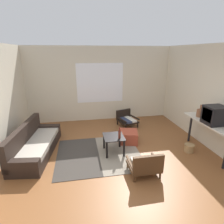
% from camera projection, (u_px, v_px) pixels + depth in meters
% --- Properties ---
extents(ground_plane, '(7.80, 7.80, 0.00)m').
position_uv_depth(ground_plane, '(116.00, 163.00, 4.32)').
color(ground_plane, brown).
extents(far_wall_with_window, '(5.60, 0.13, 2.70)m').
position_uv_depth(far_wall_with_window, '(100.00, 84.00, 6.75)').
color(far_wall_with_window, beige).
rests_on(far_wall_with_window, ground).
extents(side_wall_right, '(0.12, 6.60, 2.70)m').
position_uv_depth(side_wall_right, '(217.00, 99.00, 4.63)').
color(side_wall_right, beige).
rests_on(side_wall_right, ground).
extents(area_rug, '(2.09, 1.85, 0.01)m').
position_uv_depth(area_rug, '(99.00, 154.00, 4.68)').
color(area_rug, '#38332D').
rests_on(area_rug, ground).
extents(couch, '(1.00, 2.14, 0.76)m').
position_uv_depth(couch, '(35.00, 145.00, 4.65)').
color(couch, black).
rests_on(couch, ground).
extents(coffee_table, '(0.51, 0.57, 0.46)m').
position_uv_depth(coffee_table, '(114.00, 140.00, 4.65)').
color(coffee_table, black).
rests_on(coffee_table, ground).
extents(armchair_by_window, '(0.74, 0.78, 0.53)m').
position_uv_depth(armchair_by_window, '(126.00, 119.00, 6.45)').
color(armchair_by_window, black).
rests_on(armchair_by_window, ground).
extents(armchair_striped_foreground, '(0.65, 0.57, 0.56)m').
position_uv_depth(armchair_striped_foreground, '(145.00, 165.00, 3.81)').
color(armchair_striped_foreground, '#472D19').
rests_on(armchair_striped_foreground, ground).
extents(ottoman_orange, '(0.62, 0.62, 0.33)m').
position_uv_depth(ottoman_orange, '(128.00, 137.00, 5.26)').
color(ottoman_orange, '#993D28').
rests_on(ottoman_orange, ground).
extents(console_shelf, '(0.44, 1.48, 0.87)m').
position_uv_depth(console_shelf, '(208.00, 125.00, 4.50)').
color(console_shelf, beige).
rests_on(console_shelf, ground).
extents(crt_television, '(0.45, 0.41, 0.43)m').
position_uv_depth(crt_television, '(215.00, 115.00, 4.24)').
color(crt_television, black).
rests_on(crt_television, console_shelf).
extents(clay_vase, '(0.20, 0.20, 0.32)m').
position_uv_depth(clay_vase, '(201.00, 113.00, 4.75)').
color(clay_vase, brown).
rests_on(clay_vase, console_shelf).
extents(glass_bottle, '(0.06, 0.06, 0.30)m').
position_uv_depth(glass_bottle, '(120.00, 134.00, 4.48)').
color(glass_bottle, '#5B2319').
rests_on(glass_bottle, coffee_table).
extents(wicker_basket, '(0.25, 0.25, 0.20)m').
position_uv_depth(wicker_basket, '(189.00, 148.00, 4.77)').
color(wicker_basket, '#9E7A4C').
rests_on(wicker_basket, ground).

